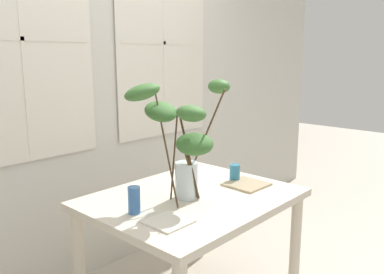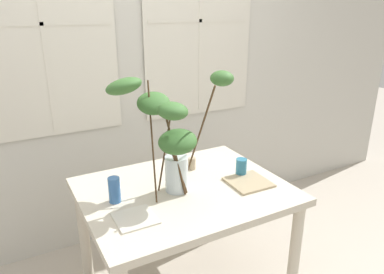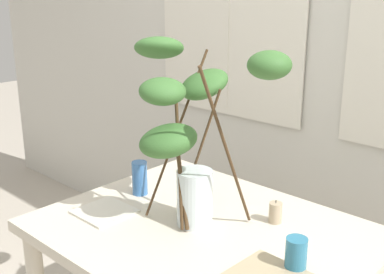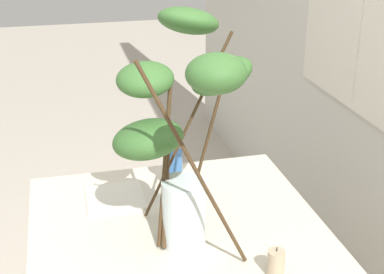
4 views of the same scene
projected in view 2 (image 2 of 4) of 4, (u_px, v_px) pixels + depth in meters
back_wall_with_windows at (127, 56)px, 2.68m from camera, size 5.93×0.14×2.87m
dining_table at (184, 203)px, 2.20m from camera, size 1.20×0.95×0.76m
vase_with_branches at (169, 128)px, 1.99m from camera, size 0.76×0.51×0.71m
drinking_glass_blue_left at (114, 190)px, 1.99m from camera, size 0.07×0.07×0.15m
drinking_glass_blue_right at (241, 167)px, 2.31m from camera, size 0.07×0.07×0.11m
plate_square_left at (135, 218)px, 1.85m from camera, size 0.21×0.21×0.01m
plate_square_right at (248, 182)px, 2.22m from camera, size 0.25×0.25×0.01m
pillar_candle at (192, 163)px, 2.41m from camera, size 0.05×0.05×0.09m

